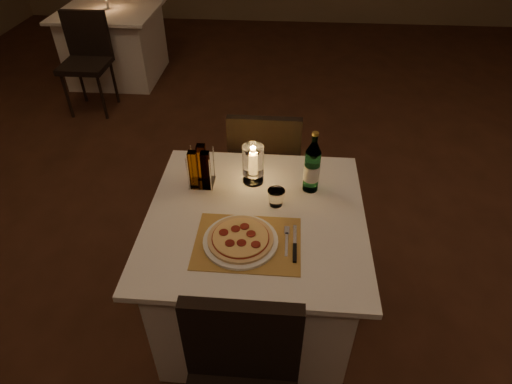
# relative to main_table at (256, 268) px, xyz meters

# --- Properties ---
(floor) EXTENTS (8.00, 10.00, 0.02)m
(floor) POSITION_rel_main_table_xyz_m (0.09, 0.20, -0.38)
(floor) COLOR #432315
(floor) RESTS_ON ground
(main_table) EXTENTS (1.00, 1.00, 0.74)m
(main_table) POSITION_rel_main_table_xyz_m (0.00, 0.00, 0.00)
(main_table) COLOR white
(main_table) RESTS_ON ground
(chair_far) EXTENTS (0.42, 0.42, 0.90)m
(chair_far) POSITION_rel_main_table_xyz_m (-0.00, 0.71, 0.18)
(chair_far) COLOR black
(chair_far) RESTS_ON ground
(placemat) EXTENTS (0.45, 0.34, 0.00)m
(placemat) POSITION_rel_main_table_xyz_m (-0.02, -0.18, 0.37)
(placemat) COLOR #B0843D
(placemat) RESTS_ON main_table
(plate) EXTENTS (0.32, 0.32, 0.01)m
(plate) POSITION_rel_main_table_xyz_m (-0.05, -0.18, 0.38)
(plate) COLOR white
(plate) RESTS_ON placemat
(pizza) EXTENTS (0.28, 0.28, 0.02)m
(pizza) POSITION_rel_main_table_xyz_m (-0.05, -0.18, 0.39)
(pizza) COLOR #D8B77F
(pizza) RESTS_ON plate
(fork) EXTENTS (0.02, 0.18, 0.00)m
(fork) POSITION_rel_main_table_xyz_m (0.14, -0.15, 0.37)
(fork) COLOR silver
(fork) RESTS_ON placemat
(knife) EXTENTS (0.02, 0.22, 0.01)m
(knife) POSITION_rel_main_table_xyz_m (0.18, -0.21, 0.37)
(knife) COLOR black
(knife) RESTS_ON placemat
(tumbler) EXTENTS (0.08, 0.08, 0.08)m
(tumbler) POSITION_rel_main_table_xyz_m (0.09, 0.08, 0.41)
(tumbler) COLOR white
(tumbler) RESTS_ON main_table
(water_bottle) EXTENTS (0.08, 0.08, 0.32)m
(water_bottle) POSITION_rel_main_table_xyz_m (0.25, 0.21, 0.50)
(water_bottle) COLOR #519767
(water_bottle) RESTS_ON main_table
(hurricane_candle) EXTENTS (0.11, 0.11, 0.21)m
(hurricane_candle) POSITION_rel_main_table_xyz_m (-0.03, 0.25, 0.49)
(hurricane_candle) COLOR white
(hurricane_candle) RESTS_ON main_table
(cruet_caddy) EXTENTS (0.12, 0.12, 0.21)m
(cruet_caddy) POSITION_rel_main_table_xyz_m (-0.28, 0.21, 0.46)
(cruet_caddy) COLOR white
(cruet_caddy) RESTS_ON main_table
(neighbor_table_left) EXTENTS (1.00, 1.00, 0.74)m
(neighbor_table_left) POSITION_rel_main_table_xyz_m (-1.78, 3.07, 0.00)
(neighbor_table_left) COLOR white
(neighbor_table_left) RESTS_ON ground
(neighbor_chair_la) EXTENTS (0.42, 0.42, 0.90)m
(neighbor_chair_la) POSITION_rel_main_table_xyz_m (-1.78, 2.36, 0.18)
(neighbor_chair_la) COLOR black
(neighbor_chair_la) RESTS_ON ground
(neighbor_chair_lb) EXTENTS (0.42, 0.42, 0.90)m
(neighbor_chair_lb) POSITION_rel_main_table_xyz_m (-1.78, 3.78, 0.18)
(neighbor_chair_lb) COLOR black
(neighbor_chair_lb) RESTS_ON ground
(neighbor_candle_left) EXTENTS (0.03, 0.03, 0.11)m
(neighbor_candle_left) POSITION_rel_main_table_xyz_m (-1.78, 3.07, 0.41)
(neighbor_candle_left) COLOR white
(neighbor_candle_left) RESTS_ON neighbor_table_left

